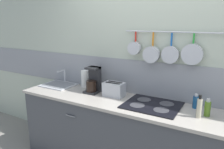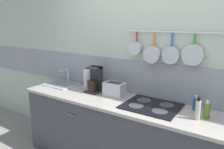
{
  "view_description": "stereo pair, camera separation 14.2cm",
  "coord_description": "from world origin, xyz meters",
  "px_view_note": "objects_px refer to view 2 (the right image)",
  "views": [
    {
      "loc": [
        0.82,
        -2.15,
        1.81
      ],
      "look_at": [
        -0.41,
        0.0,
        1.21
      ],
      "focal_mm": 35.0,
      "sensor_mm": 36.0,
      "label": 1
    },
    {
      "loc": [
        0.94,
        -2.07,
        1.81
      ],
      "look_at": [
        -0.41,
        0.0,
        1.21
      ],
      "focal_mm": 35.0,
      "sensor_mm": 36.0,
      "label": 2
    }
  ],
  "objects_px": {
    "toaster": "(115,89)",
    "bottle_vinegar": "(196,104)",
    "bottle_dish_soap": "(207,111)",
    "coffee_maker": "(95,82)",
    "paper_towel_roll": "(87,78)",
    "bottle_sesame_oil": "(198,110)"
  },
  "relations": [
    {
      "from": "coffee_maker",
      "to": "bottle_vinegar",
      "type": "distance_m",
      "value": 1.27
    },
    {
      "from": "paper_towel_roll",
      "to": "coffee_maker",
      "type": "height_order",
      "value": "coffee_maker"
    },
    {
      "from": "paper_towel_roll",
      "to": "bottle_sesame_oil",
      "type": "height_order",
      "value": "paper_towel_roll"
    },
    {
      "from": "paper_towel_roll",
      "to": "bottle_sesame_oil",
      "type": "bearing_deg",
      "value": -9.79
    },
    {
      "from": "coffee_maker",
      "to": "bottle_vinegar",
      "type": "height_order",
      "value": "coffee_maker"
    },
    {
      "from": "paper_towel_roll",
      "to": "toaster",
      "type": "bearing_deg",
      "value": -13.67
    },
    {
      "from": "toaster",
      "to": "bottle_vinegar",
      "type": "bearing_deg",
      "value": 5.99
    },
    {
      "from": "paper_towel_roll",
      "to": "bottle_sesame_oil",
      "type": "distance_m",
      "value": 1.59
    },
    {
      "from": "coffee_maker",
      "to": "toaster",
      "type": "distance_m",
      "value": 0.32
    },
    {
      "from": "coffee_maker",
      "to": "toaster",
      "type": "height_order",
      "value": "coffee_maker"
    },
    {
      "from": "coffee_maker",
      "to": "bottle_dish_soap",
      "type": "height_order",
      "value": "coffee_maker"
    },
    {
      "from": "toaster",
      "to": "bottle_vinegar",
      "type": "distance_m",
      "value": 0.96
    },
    {
      "from": "bottle_vinegar",
      "to": "bottle_sesame_oil",
      "type": "distance_m",
      "value": 0.25
    },
    {
      "from": "toaster",
      "to": "bottle_sesame_oil",
      "type": "height_order",
      "value": "bottle_sesame_oil"
    },
    {
      "from": "paper_towel_roll",
      "to": "bottle_dish_soap",
      "type": "height_order",
      "value": "paper_towel_roll"
    },
    {
      "from": "coffee_maker",
      "to": "bottle_sesame_oil",
      "type": "height_order",
      "value": "coffee_maker"
    },
    {
      "from": "bottle_vinegar",
      "to": "bottle_sesame_oil",
      "type": "relative_size",
      "value": 0.69
    },
    {
      "from": "toaster",
      "to": "bottle_vinegar",
      "type": "relative_size",
      "value": 1.72
    },
    {
      "from": "coffee_maker",
      "to": "bottle_vinegar",
      "type": "relative_size",
      "value": 2.12
    },
    {
      "from": "coffee_maker",
      "to": "bottle_sesame_oil",
      "type": "distance_m",
      "value": 1.34
    },
    {
      "from": "paper_towel_roll",
      "to": "bottle_dish_soap",
      "type": "relative_size",
      "value": 1.32
    },
    {
      "from": "bottle_dish_soap",
      "to": "coffee_maker",
      "type": "bearing_deg",
      "value": 177.5
    }
  ]
}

